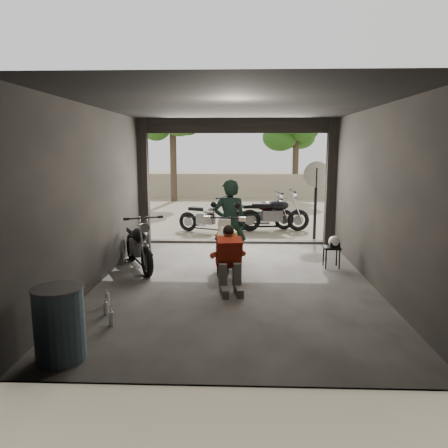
# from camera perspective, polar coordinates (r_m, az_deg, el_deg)

# --- Properties ---
(ground) EXTENTS (80.00, 80.00, 0.00)m
(ground) POSITION_cam_1_polar(r_m,az_deg,el_deg) (8.11, 1.38, -7.88)
(ground) COLOR #7A6D56
(ground) RESTS_ON ground
(garage) EXTENTS (7.00, 7.13, 3.20)m
(garage) POSITION_cam_1_polar(r_m,az_deg,el_deg) (8.36, 1.47, 1.65)
(garage) COLOR #2D2B28
(garage) RESTS_ON ground
(boundary_wall) EXTENTS (18.00, 0.30, 1.20)m
(boundary_wall) POSITION_cam_1_polar(r_m,az_deg,el_deg) (21.80, 1.89, 5.00)
(boundary_wall) COLOR gray
(boundary_wall) RESTS_ON ground
(tree_left) EXTENTS (2.20, 2.20, 5.60)m
(tree_left) POSITION_cam_1_polar(r_m,az_deg,el_deg) (20.51, -6.75, 14.09)
(tree_left) COLOR #382B1E
(tree_left) RESTS_ON ground
(tree_right) EXTENTS (2.20, 2.20, 5.00)m
(tree_right) POSITION_cam_1_polar(r_m,az_deg,el_deg) (21.92, 9.46, 12.64)
(tree_right) COLOR #382B1E
(tree_right) RESTS_ON ground
(main_bike) EXTENTS (1.04, 1.94, 1.23)m
(main_bike) POSITION_cam_1_polar(r_m,az_deg,el_deg) (8.76, 0.80, -2.37)
(main_bike) COLOR beige
(main_bike) RESTS_ON ground
(left_bike) EXTENTS (1.40, 1.85, 1.16)m
(left_bike) POSITION_cam_1_polar(r_m,az_deg,el_deg) (9.17, -11.12, -2.20)
(left_bike) COLOR black
(left_bike) RESTS_ON ground
(outside_bike_a) EXTENTS (1.77, 1.25, 1.11)m
(outside_bike_a) POSITION_cam_1_polar(r_m,az_deg,el_deg) (12.77, -2.22, 1.25)
(outside_bike_a) COLOR black
(outside_bike_a) RESTS_ON ground
(outside_bike_b) EXTENTS (1.84, 1.06, 1.17)m
(outside_bike_b) POSITION_cam_1_polar(r_m,az_deg,el_deg) (13.25, 5.07, 1.67)
(outside_bike_b) COLOR #3C0E17
(outside_bike_b) RESTS_ON ground
(outside_bike_c) EXTENTS (1.89, 0.89, 1.25)m
(outside_bike_c) POSITION_cam_1_polar(r_m,az_deg,el_deg) (13.12, 6.58, 1.74)
(outside_bike_c) COLOR black
(outside_bike_c) RESTS_ON ground
(rider) EXTENTS (0.69, 0.46, 1.85)m
(rider) POSITION_cam_1_polar(r_m,az_deg,el_deg) (9.00, 0.77, -0.01)
(rider) COLOR black
(rider) RESTS_ON ground
(mechanic) EXTENTS (0.70, 0.86, 1.12)m
(mechanic) POSITION_cam_1_polar(r_m,az_deg,el_deg) (7.49, 0.77, -4.92)
(mechanic) COLOR #AF2E17
(mechanic) RESTS_ON ground
(stool) EXTENTS (0.33, 0.33, 0.46)m
(stool) POSITION_cam_1_polar(r_m,az_deg,el_deg) (9.34, 13.88, -3.32)
(stool) COLOR black
(stool) RESTS_ON ground
(helmet) EXTENTS (0.28, 0.29, 0.24)m
(helmet) POSITION_cam_1_polar(r_m,az_deg,el_deg) (9.26, 14.23, -2.24)
(helmet) COLOR silver
(helmet) RESTS_ON stool
(oil_drum) EXTENTS (0.77, 0.77, 0.89)m
(oil_drum) POSITION_cam_1_polar(r_m,az_deg,el_deg) (5.55, -20.68, -12.24)
(oil_drum) COLOR #3D5667
(oil_drum) RESTS_ON ground
(sign_post) EXTENTS (0.71, 0.08, 2.13)m
(sign_post) POSITION_cam_1_polar(r_m,az_deg,el_deg) (12.05, 11.93, 4.63)
(sign_post) COLOR black
(sign_post) RESTS_ON ground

